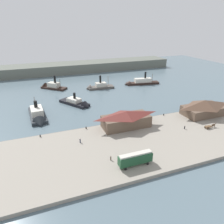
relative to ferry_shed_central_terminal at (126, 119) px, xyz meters
The scene contains 19 objects.
ground_plane 10.38m from the ferry_shed_central_terminal, 75.25° to the left, with size 320.00×320.00×0.00m, color slate.
quay_promenade 13.90m from the ferry_shed_central_terminal, 79.79° to the right, with size 110.00×36.00×1.20m, color gray.
seawall_edge 7.21m from the ferry_shed_central_terminal, 66.21° to the left, with size 110.00×0.80×1.00m, color slate.
ferry_shed_central_terminal is the anchor object (origin of this frame).
ferry_shed_east_terminal 39.82m from the ferry_shed_central_terminal, ahead, with size 19.84×11.17×7.29m.
street_tram 26.15m from the ferry_shed_central_terminal, 107.92° to the right, with size 10.84×2.67×4.29m.
horse_cart 35.37m from the ferry_shed_central_terminal, 22.73° to the right, with size 5.62×1.36×1.87m.
pedestrian_walking_west 24.49m from the ferry_shed_central_terminal, 25.80° to the right, with size 0.38×0.38×1.54m.
pedestrian_near_cart 24.56m from the ferry_shed_central_terminal, 125.68° to the right, with size 0.38×0.38×1.54m.
pedestrian_near_east_shed 22.02m from the ferry_shed_central_terminal, 164.36° to the right, with size 0.43×0.43×1.76m.
mooring_post_center_east 22.09m from the ferry_shed_central_terminal, 10.82° to the left, with size 0.44×0.44×0.90m, color black.
mooring_post_center_west 17.09m from the ferry_shed_central_terminal, 166.31° to the left, with size 0.44×0.44×0.90m, color black.
mooring_post_west 34.93m from the ferry_shed_central_terminal, behind, with size 0.44×0.44×0.90m, color black.
ferry_moored_west 61.03m from the ferry_shed_central_terminal, 84.49° to the left, with size 19.30×6.87×11.02m.
ferry_moored_east 42.05m from the ferry_shed_central_terminal, 145.41° to the left, with size 8.21×22.72×10.59m.
ferry_near_quay 37.41m from the ferry_shed_central_terminal, 110.95° to the left, with size 15.66×19.92×8.63m.
ferry_mid_harbor 71.11m from the ferry_shed_central_terminal, 57.88° to the left, with size 26.43×8.79×10.55m.
ferry_outer_harbor 76.59m from the ferry_shed_central_terminal, 108.04° to the left, with size 18.12×17.08×11.21m.
far_headland 118.96m from the ferry_shed_central_terminal, 88.87° to the left, with size 180.00×24.00×8.00m, color #60665B.
Camera 1 is at (-35.95, -81.23, 42.21)m, focal length 33.68 mm.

